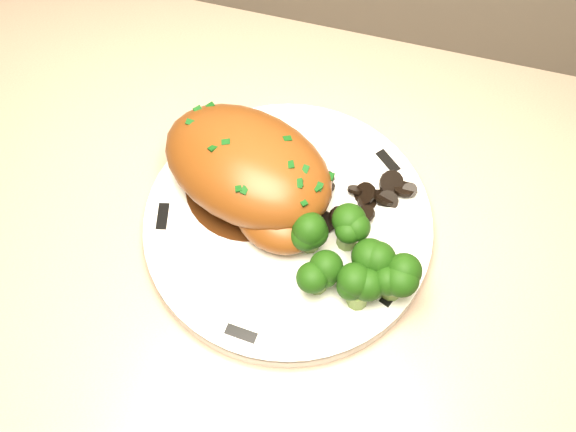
% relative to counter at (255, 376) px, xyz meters
% --- Properties ---
extents(counter, '(1.93, 0.65, 0.95)m').
position_rel_counter_xyz_m(counter, '(0.00, 0.00, 0.00)').
color(counter, '#4D3823').
rests_on(counter, ground).
extents(plate, '(0.33, 0.33, 0.02)m').
position_rel_counter_xyz_m(plate, '(0.04, 0.04, 0.42)').
color(plate, white).
rests_on(plate, counter).
extents(rim_accent_0, '(0.03, 0.03, 0.00)m').
position_rel_counter_xyz_m(rim_accent_0, '(0.12, 0.13, 0.43)').
color(rim_accent_0, black).
rests_on(rim_accent_0, plate).
extents(rim_accent_1, '(0.03, 0.02, 0.00)m').
position_rel_counter_xyz_m(rim_accent_1, '(-0.02, 0.14, 0.43)').
color(rim_accent_1, black).
rests_on(rim_accent_1, plate).
extents(rim_accent_2, '(0.02, 0.03, 0.00)m').
position_rel_counter_xyz_m(rim_accent_2, '(-0.08, 0.01, 0.43)').
color(rim_accent_2, black).
rests_on(rim_accent_2, plate).
extents(rim_accent_3, '(0.03, 0.01, 0.00)m').
position_rel_counter_xyz_m(rim_accent_3, '(0.03, -0.08, 0.43)').
color(rim_accent_3, black).
rests_on(rim_accent_3, plate).
extents(rim_accent_4, '(0.02, 0.03, 0.00)m').
position_rel_counter_xyz_m(rim_accent_4, '(0.15, -0.01, 0.43)').
color(rim_accent_4, black).
rests_on(rim_accent_4, plate).
extents(gravy_pool, '(0.13, 0.13, 0.00)m').
position_rel_counter_xyz_m(gravy_pool, '(-0.01, 0.07, 0.43)').
color(gravy_pool, '#3E1E0B').
rests_on(gravy_pool, plate).
extents(chicken_breast, '(0.20, 0.17, 0.07)m').
position_rel_counter_xyz_m(chicken_breast, '(-0.00, 0.06, 0.46)').
color(chicken_breast, brown).
rests_on(chicken_breast, plate).
extents(mushroom_pile, '(0.09, 0.07, 0.02)m').
position_rel_counter_xyz_m(mushroom_pile, '(0.10, 0.07, 0.44)').
color(mushroom_pile, black).
rests_on(mushroom_pile, plate).
extents(broccoli_florets, '(0.11, 0.08, 0.04)m').
position_rel_counter_xyz_m(broccoli_florets, '(0.11, 0.00, 0.46)').
color(broccoli_florets, olive).
rests_on(broccoli_florets, plate).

